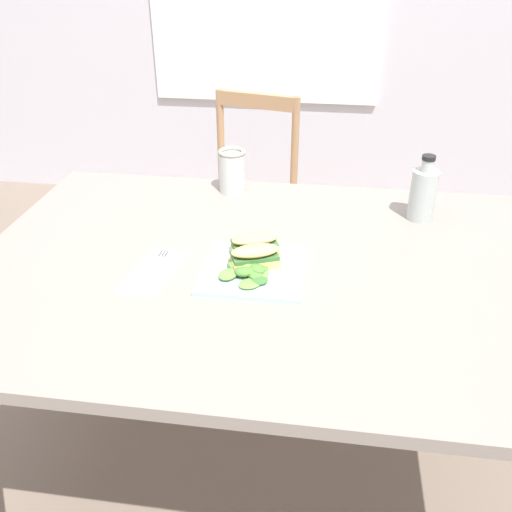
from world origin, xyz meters
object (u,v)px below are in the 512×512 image
Objects in this scene: dining_table at (260,298)px; mason_jar_iced_tea at (232,173)px; sandwich_half_back at (255,244)px; sandwich_half_front at (255,256)px; chair_wooden_far at (245,201)px; fork_on_napkin at (156,266)px; bottle_cold_brew at (423,197)px; plate_lunch at (254,270)px.

dining_table is 0.47m from mason_jar_iced_tea.
sandwich_half_back is at bearing 124.95° from dining_table.
chair_wooden_far is at bearing 100.59° from sandwich_half_front.
fork_on_napkin is 1.39× the size of mason_jar_iced_tea.
mason_jar_iced_tea is at bearing -84.63° from chair_wooden_far.
bottle_cold_brew is at bearing 36.67° from dining_table.
chair_wooden_far is 3.59× the size of plate_lunch.
sandwich_half_back is at bearing 20.42° from fork_on_napkin.
bottle_cold_brew reaches higher than fork_on_napkin.
plate_lunch is at bearing -140.44° from bottle_cold_brew.
plate_lunch is 0.03m from sandwich_half_front.
bottle_cold_brew is (0.61, -0.67, 0.36)m from chair_wooden_far.
plate_lunch is 1.81× the size of mason_jar_iced_tea.
sandwich_half_back reaches higher than plate_lunch.
sandwich_half_front is 0.54m from bottle_cold_brew.
dining_table is at bearing -78.60° from chair_wooden_far.
sandwich_half_back is at bearing -146.67° from bottle_cold_brew.
mason_jar_iced_tea is at bearing 106.75° from sandwich_half_front.
plate_lunch is 1.90× the size of sandwich_half_back.
chair_wooden_far reaches higher than plate_lunch.
dining_table is at bearing -143.33° from bottle_cold_brew.
plate_lunch is 0.49m from mason_jar_iced_tea.
sandwich_half_back is (-0.01, 0.06, 0.00)m from sandwich_half_front.
chair_wooden_far is 1.08m from plate_lunch.
mason_jar_iced_tea is at bearing 78.16° from fork_on_napkin.
sandwich_half_back is at bearing 98.84° from sandwich_half_front.
plate_lunch is at bearing -103.98° from dining_table.
plate_lunch is (0.19, -1.02, 0.30)m from chair_wooden_far.
dining_table is 1.64× the size of chair_wooden_far.
fork_on_napkin is (-0.25, -0.06, 0.11)m from dining_table.
sandwich_half_front is at bearing -79.41° from chair_wooden_far.
fork_on_napkin is (-0.05, -1.04, 0.30)m from chair_wooden_far.
plate_lunch is at bearing -79.63° from chair_wooden_far.
sandwich_half_front is at bearing -140.90° from bottle_cold_brew.
sandwich_half_back is at bearing -79.31° from chair_wooden_far.
bottle_cold_brew is at bearing -11.53° from mason_jar_iced_tea.
dining_table is 7.65× the size of bottle_cold_brew.
chair_wooden_far reaches higher than sandwich_half_back.
sandwich_half_back is 0.96× the size of mason_jar_iced_tea.
mason_jar_iced_tea is at bearing 168.47° from bottle_cold_brew.
fork_on_napkin is at bearing -173.75° from sandwich_half_front.
mason_jar_iced_tea is at bearing 106.19° from plate_lunch.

